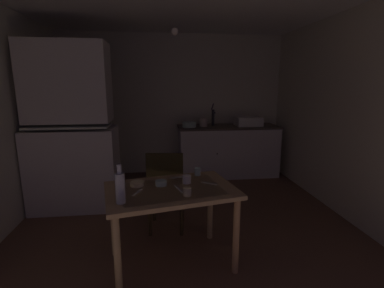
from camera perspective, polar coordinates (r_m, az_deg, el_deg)
The scene contains 22 objects.
ground_plane at distance 3.64m, azimuth -1.72°, elevation -14.11°, with size 4.88×4.88×0.00m, color brown.
wall_back at distance 5.14m, azimuth -3.77°, elevation 7.85°, with size 3.98×0.10×2.46m, color beige.
wall_right at distance 3.99m, azimuth 28.02°, elevation 5.24°, with size 0.10×3.73×2.46m, color beige.
hutch_cabinet at distance 3.89m, azimuth -23.15°, elevation 1.93°, with size 1.08×0.59×2.11m.
counter_cabinet at distance 5.04m, azimuth 7.24°, elevation -1.33°, with size 1.75×0.64×0.89m.
sink_basin at distance 5.05m, azimuth 11.32°, elevation 4.56°, with size 0.44×0.34×0.15m.
hand_pump at distance 4.92m, azimuth 4.30°, elevation 5.65°, with size 0.05×0.27×0.39m.
mixing_bowl_counter at distance 4.78m, azimuth -0.57°, elevation 3.96°, with size 0.23×0.23×0.09m, color #ADD1C1.
stoneware_crock at distance 4.86m, azimuth 2.36°, elevation 4.42°, with size 0.14×0.14×0.14m, color beige.
dining_table at distance 2.51m, azimuth -4.25°, elevation -11.09°, with size 1.21×0.91×0.72m.
chair_far_side at distance 3.10m, azimuth -5.29°, elevation -9.12°, with size 0.44×0.44×0.92m.
serving_bowl_wide at distance 2.54m, azimuth -6.29°, elevation -7.86°, with size 0.10×0.10×0.04m, color #ADD1C1.
soup_bowl_small at distance 2.57m, azimuth -11.03°, elevation -7.91°, with size 0.12×0.12×0.04m, color beige.
mug_tall at distance 2.58m, azimuth -1.07°, elevation -7.15°, with size 0.08×0.08×0.07m, color white.
teacup_cream at distance 2.79m, azimuth 1.13°, elevation -5.61°, with size 0.06×0.06×0.07m, color #ADD1C1.
mug_dark at distance 2.30m, azimuth -0.95°, elevation -9.66°, with size 0.07×0.07×0.07m, color beige.
glass_bottle at distance 2.20m, azimuth -14.35°, elevation -8.49°, with size 0.07×0.07×0.30m.
table_knife at distance 2.45m, azimuth -2.73°, elevation -9.07°, with size 0.19×0.02×0.01m, color silver.
teaspoon_near_bowl at distance 2.41m, azimuth -11.02°, elevation -9.59°, with size 0.15×0.02×0.01m, color beige.
teaspoon_by_cup at distance 2.58m, azimuth 3.56°, elevation -7.97°, with size 0.15×0.02×0.01m, color beige.
serving_spoon at distance 2.74m, azimuth -2.94°, elevation -6.74°, with size 0.13×0.02×0.01m, color beige.
pendant_bulb at distance 3.27m, azimuth -3.50°, elevation 21.82°, with size 0.08×0.08×0.08m, color #F9EFCC.
Camera 1 is at (-0.30, -3.25, 1.61)m, focal length 26.33 mm.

